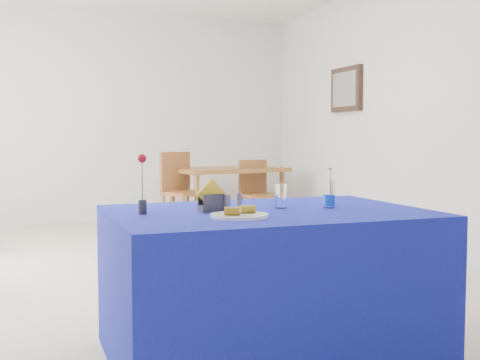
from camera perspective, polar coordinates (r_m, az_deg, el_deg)
name	(u,v)px	position (r m, az deg, el deg)	size (l,w,h in m)	color
floor	(176,279)	(4.91, -6.11, -9.32)	(7.00, 7.00, 0.00)	beige
room_shell	(174,59)	(4.82, -6.27, 11.34)	(7.00, 7.00, 7.00)	silver
picture_frame	(346,89)	(7.24, 10.06, 8.46)	(0.06, 0.64, 0.52)	black
picture_art	(345,89)	(7.23, 9.89, 8.47)	(0.02, 0.52, 0.40)	#998C66
plate	(239,216)	(2.82, -0.07, -3.40)	(0.27, 0.27, 0.01)	white
drinking_glass	(281,196)	(3.19, 3.89, -1.50)	(0.06, 0.06, 0.13)	white
salt_shaker	(227,203)	(3.05, -1.23, -2.17)	(0.03, 0.03, 0.09)	slate
pepper_shaker	(239,201)	(3.14, -0.11, -2.01)	(0.03, 0.03, 0.09)	slate
blue_table	(268,283)	(3.17, 2.64, -9.71)	(1.60, 1.10, 0.76)	#101A94
water_bottle	(329,194)	(3.23, 8.45, -1.37)	(0.06, 0.06, 0.21)	silver
napkin_holder	(211,202)	(3.03, -2.73, -2.09)	(0.15, 0.09, 0.17)	#3D3D42
rose_vase	(142,186)	(2.96, -9.25, -0.60)	(0.04, 0.04, 0.29)	#242328
oak_table	(227,174)	(7.61, -1.23, 0.60)	(1.52, 1.12, 0.76)	brown
chair_bg_left	(181,186)	(7.20, -5.62, -0.58)	(0.57, 0.57, 0.96)	brown
chair_bg_right	(256,189)	(7.51, 1.57, -0.86)	(0.42, 0.42, 0.85)	brown
banana_pieces	(240,210)	(2.81, 0.02, -2.87)	(0.17, 0.10, 0.04)	gold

